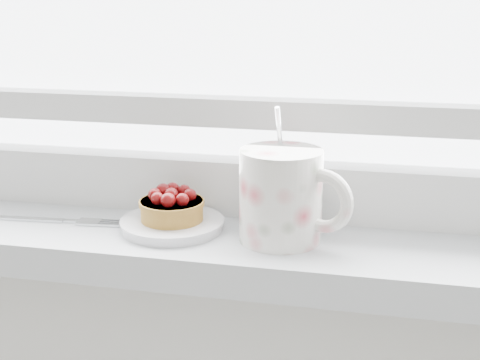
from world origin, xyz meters
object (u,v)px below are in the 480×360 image
(saucer, at_px, (172,224))
(fork, at_px, (52,220))
(floral_mug, at_px, (284,194))
(raspberry_tart, at_px, (172,206))

(saucer, relative_size, fork, 0.68)
(floral_mug, bearing_deg, fork, 179.97)
(saucer, relative_size, floral_mug, 0.82)
(saucer, xyz_separation_m, fork, (-0.15, -0.01, -0.00))
(raspberry_tart, xyz_separation_m, floral_mug, (0.13, -0.01, 0.03))
(raspberry_tart, distance_m, floral_mug, 0.14)
(raspberry_tart, bearing_deg, floral_mug, -2.91)
(raspberry_tart, height_order, fork, raspberry_tart)
(saucer, distance_m, floral_mug, 0.14)
(raspberry_tart, bearing_deg, saucer, -43.22)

